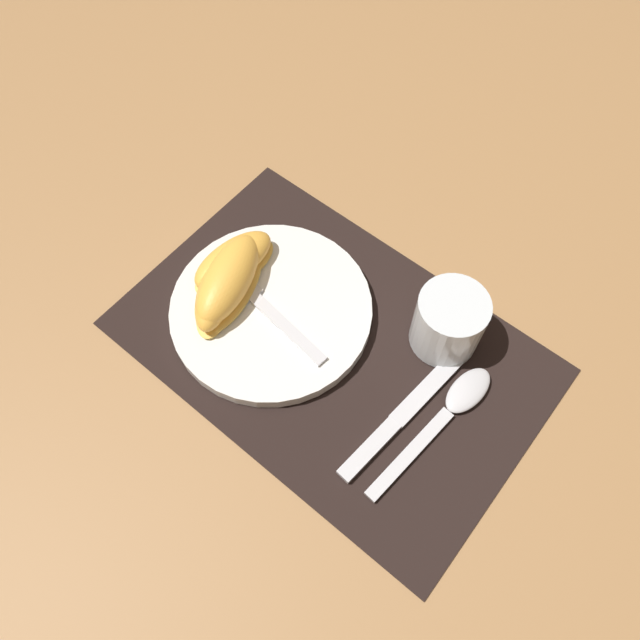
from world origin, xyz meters
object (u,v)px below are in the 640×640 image
Objects in this scene: spoon at (453,407)px; fork at (259,302)px; knife at (404,413)px; citrus_wedge_2 at (216,294)px; citrus_wedge_0 at (231,263)px; citrus_wedge_1 at (229,280)px; juice_glass at (448,324)px; plate at (271,310)px.

fork is at bearing -170.57° from spoon.
knife is 0.05m from spoon.
spoon is 0.29m from citrus_wedge_2.
knife is 1.77× the size of citrus_wedge_0.
citrus_wedge_1 is (-0.28, -0.05, 0.03)m from spoon.
citrus_wedge_2 is at bearing -166.11° from spoon.
spoon is at bearing 9.71° from citrus_wedge_1.
citrus_wedge_0 reaches higher than knife.
citrus_wedge_1 is (-0.22, -0.11, 0.00)m from juice_glass.
juice_glass is 0.09m from spoon.
plate is 0.07m from citrus_wedge_0.
juice_glass is 0.25m from citrus_wedge_1.
juice_glass is at bearing 30.75° from citrus_wedge_2.
plate reaches higher than spoon.
citrus_wedge_0 is (-0.24, -0.09, -0.00)m from juice_glass.
spoon is at bearing 9.43° from fork.
citrus_wedge_1 is (-0.24, -0.01, 0.03)m from knife.
plate is 3.01× the size of juice_glass.
plate is at bearing 32.71° from citrus_wedge_2.
juice_glass reaches higher than spoon.
plate is 0.02m from fork.
citrus_wedge_0 reaches higher than fork.
juice_glass is at bearing 100.64° from knife.
fork is 1.31× the size of citrus_wedge_1.
knife is 0.26m from citrus_wedge_0.
plate reaches higher than knife.
spoon is 1.66× the size of citrus_wedge_0.
juice_glass is at bearing 26.60° from citrus_wedge_1.
plate is 1.20× the size of spoon.
citrus_wedge_2 is at bearing -172.68° from knife.
plate is at bearing -7.23° from citrus_wedge_0.
fork is 0.04m from citrus_wedge_1.
citrus_wedge_2 reaches higher than citrus_wedge_0.
juice_glass reaches higher than citrus_wedge_2.
citrus_wedge_2 is (-0.28, -0.07, 0.03)m from spoon.
fork is (-0.19, -0.10, -0.02)m from juice_glass.
citrus_wedge_0 is at bearing 166.31° from fork.
citrus_wedge_2 is (-0.05, -0.03, 0.02)m from plate.
knife is 1.88× the size of citrus_wedge_2.
spoon is at bearing 8.92° from plate.
knife is at bearing 2.32° from citrus_wedge_1.
citrus_wedge_1 is at bearing -51.95° from citrus_wedge_0.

